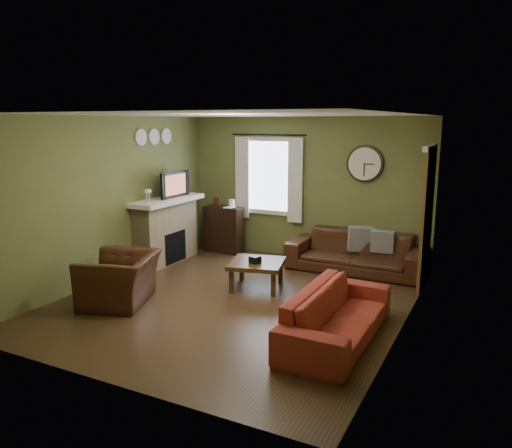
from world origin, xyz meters
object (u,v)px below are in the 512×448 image
at_px(armchair, 120,279).
at_px(coffee_table, 257,275).
at_px(sofa_brown, 356,252).
at_px(bookshelf, 223,229).
at_px(sofa_red, 337,315).

distance_m(armchair, coffee_table, 2.03).
xyz_separation_m(sofa_brown, coffee_table, (-1.12, -1.53, -0.12)).
bearing_deg(coffee_table, bookshelf, 133.48).
bearing_deg(sofa_brown, armchair, -130.54).
relative_size(bookshelf, sofa_brown, 0.39).
xyz_separation_m(bookshelf, armchair, (0.14, -3.08, -0.10)).
height_order(sofa_brown, sofa_red, sofa_brown).
relative_size(sofa_brown, armchair, 2.16).
bearing_deg(sofa_brown, sofa_red, -78.72).
bearing_deg(sofa_red, bookshelf, 48.45).
xyz_separation_m(armchair, coffee_table, (1.42, 1.44, -0.14)).
bearing_deg(bookshelf, sofa_brown, -2.47).
bearing_deg(armchair, sofa_brown, 119.18).
height_order(bookshelf, coffee_table, bookshelf).
height_order(bookshelf, sofa_red, bookshelf).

